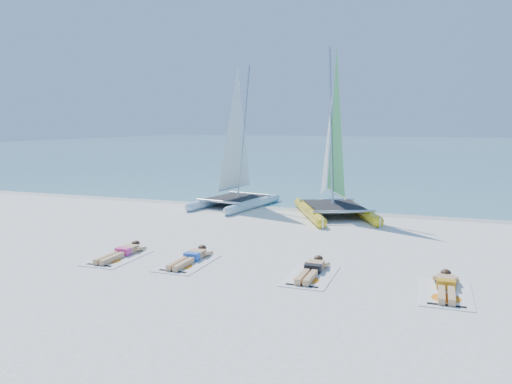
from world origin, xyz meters
TOP-DOWN VIEW (x-y plane):
  - ground at (0.00, 0.00)m, footprint 140.00×140.00m
  - sea at (0.00, 63.00)m, footprint 140.00×115.00m
  - wet_sand_strip at (0.00, 5.50)m, footprint 140.00×1.40m
  - catamaran_blue at (-2.52, 5.14)m, footprint 2.81×4.69m
  - catamaran_yellow at (1.54, 4.72)m, footprint 4.06×5.26m
  - towel_a at (-2.31, -3.36)m, footprint 1.00×1.85m
  - sunbather_a at (-2.31, -3.16)m, footprint 0.37×1.73m
  - towel_b at (-0.42, -3.20)m, footprint 1.00×1.85m
  - sunbather_b at (-0.42, -3.00)m, footprint 0.37×1.73m
  - towel_c at (2.65, -3.19)m, footprint 1.00×1.85m
  - sunbather_c at (2.65, -3.00)m, footprint 0.37×1.73m
  - towel_d at (5.49, -3.38)m, footprint 1.00×1.85m
  - sunbather_d at (5.49, -3.19)m, footprint 0.37×1.73m

SIDE VIEW (x-z plane):
  - ground at x=0.00m, z-range 0.00..0.00m
  - wet_sand_strip at x=0.00m, z-range 0.00..0.01m
  - sea at x=0.00m, z-range 0.00..0.01m
  - towel_a at x=-2.31m, z-range 0.00..0.02m
  - towel_b at x=-0.42m, z-range 0.00..0.02m
  - towel_c at x=2.65m, z-range 0.00..0.02m
  - towel_d at x=5.49m, z-range 0.00..0.02m
  - sunbather_a at x=-2.31m, z-range -0.01..0.25m
  - sunbather_b at x=-0.42m, z-range -0.01..0.25m
  - sunbather_c at x=2.65m, z-range -0.01..0.25m
  - sunbather_d at x=5.49m, z-range -0.01..0.25m
  - catamaran_blue at x=-2.52m, z-range -1.21..4.80m
  - catamaran_yellow at x=1.54m, z-range -1.20..5.28m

